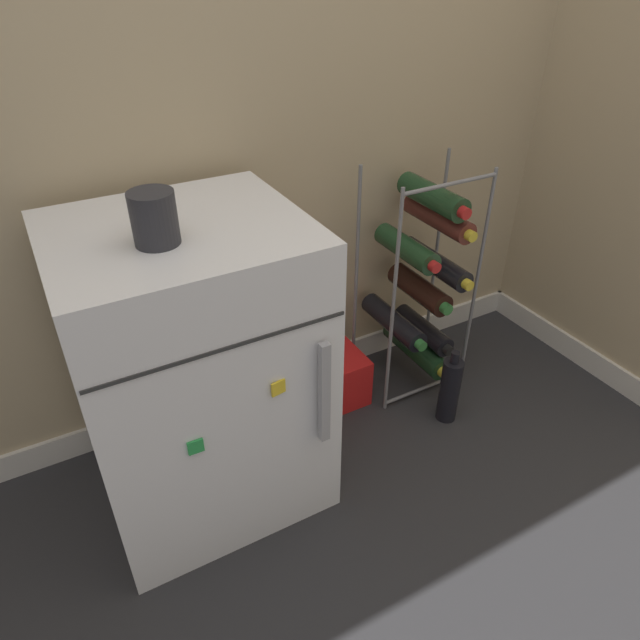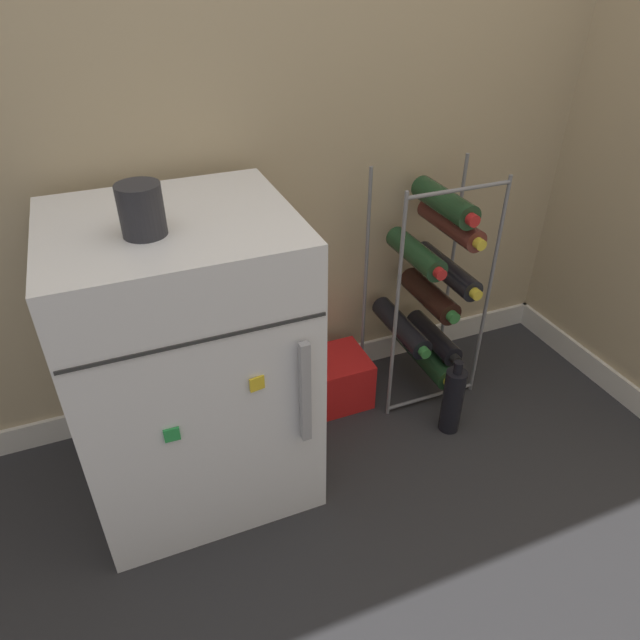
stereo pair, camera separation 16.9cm
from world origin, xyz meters
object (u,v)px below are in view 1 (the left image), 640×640
object	(u,v)px
fridge_top_cup	(154,218)
loose_bottle_floor	(450,390)
soda_box	(323,381)
mini_fridge	(197,372)
wine_rack	(420,282)

from	to	relation	value
fridge_top_cup	loose_bottle_floor	xyz separation A→B (m)	(0.84, -0.06, -0.76)
fridge_top_cup	soda_box	bearing A→B (deg)	22.85
mini_fridge	fridge_top_cup	xyz separation A→B (m)	(-0.06, -0.07, 0.47)
loose_bottle_floor	wine_rack	bearing A→B (deg)	82.88
fridge_top_cup	mini_fridge	bearing A→B (deg)	49.95
wine_rack	fridge_top_cup	distance (m)	1.02
mini_fridge	loose_bottle_floor	world-z (taller)	mini_fridge
mini_fridge	wine_rack	xyz separation A→B (m)	(0.82, 0.12, -0.02)
wine_rack	fridge_top_cup	size ratio (longest dim) A/B	7.11
wine_rack	loose_bottle_floor	bearing A→B (deg)	-97.12
fridge_top_cup	wine_rack	bearing A→B (deg)	11.89
fridge_top_cup	loose_bottle_floor	distance (m)	1.14
soda_box	fridge_top_cup	distance (m)	0.97
soda_box	loose_bottle_floor	bearing A→B (deg)	-40.32
mini_fridge	wine_rack	distance (m)	0.83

